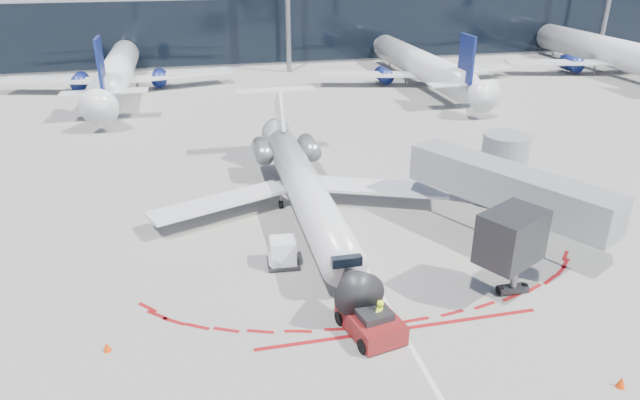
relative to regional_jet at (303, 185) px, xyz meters
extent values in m
plane|color=slate|center=(2.05, -1.97, -2.11)|extent=(260.00, 260.00, 0.00)
cube|color=silver|center=(2.05, 0.03, -2.11)|extent=(0.25, 40.00, 0.01)
cube|color=maroon|center=(2.05, -13.47, -2.11)|extent=(14.00, 0.25, 0.01)
cube|color=gray|center=(2.05, 63.03, 2.89)|extent=(150.00, 24.00, 10.00)
cube|color=black|center=(2.05, 50.98, 2.89)|extent=(150.00, 0.20, 9.00)
cube|color=gray|center=(11.05, -6.47, 1.49)|extent=(8.22, 12.61, 2.30)
cube|color=black|center=(8.00, -12.21, 1.49)|extent=(3.86, 3.44, 2.60)
cylinder|color=slate|center=(8.80, -11.81, -0.91)|extent=(0.36, 0.36, 2.40)
cube|color=black|center=(8.80, -11.81, -1.89)|extent=(1.60, 0.60, 0.30)
cylinder|color=gray|center=(14.11, -0.73, 0.29)|extent=(3.20, 3.20, 4.80)
cylinder|color=black|center=(14.11, -0.73, -1.86)|extent=(4.00, 4.00, 0.50)
cylinder|color=silver|center=(0.00, -1.04, -0.03)|extent=(2.39, 19.51, 2.39)
cone|color=black|center=(0.00, -12.04, -0.03)|extent=(2.39, 2.48, 2.39)
cone|color=silver|center=(0.00, 10.31, -0.03)|extent=(2.39, 3.19, 2.39)
cube|color=black|center=(0.00, -10.62, 0.46)|extent=(1.51, 1.24, 0.49)
cube|color=silver|center=(-5.50, 0.29, -0.83)|extent=(9.50, 5.63, 0.28)
cube|color=silver|center=(5.50, 0.29, -0.83)|extent=(9.50, 5.63, 0.28)
cube|color=silver|center=(0.00, 9.42, 2.10)|extent=(0.22, 4.16, 4.23)
cube|color=silver|center=(0.00, 11.29, 3.70)|extent=(6.39, 1.42, 0.14)
cylinder|color=slate|center=(-1.82, 6.76, 0.19)|extent=(1.33, 3.02, 1.33)
cylinder|color=slate|center=(1.82, 6.76, 0.19)|extent=(1.33, 3.02, 1.33)
cylinder|color=black|center=(0.00, -9.20, -1.87)|extent=(0.20, 0.50, 0.50)
cylinder|color=black|center=(-1.33, 1.18, -1.83)|extent=(0.27, 0.57, 0.57)
cylinder|color=black|center=(1.33, 1.18, -1.83)|extent=(0.27, 0.57, 0.57)
cylinder|color=slate|center=(0.00, -9.20, -1.63)|extent=(0.16, 0.16, 0.98)
cube|color=#5E160D|center=(0.56, -13.36, -1.54)|extent=(2.75, 3.72, 0.95)
cube|color=black|center=(0.62, -13.66, -0.91)|extent=(1.70, 1.54, 0.37)
cylinder|color=slate|center=(0.08, -11.10, -1.75)|extent=(0.67, 2.69, 0.11)
cylinder|color=black|center=(-0.18, -14.69, -1.78)|extent=(0.43, 0.72, 0.67)
cylinder|color=black|center=(1.77, -14.28, -1.78)|extent=(0.43, 0.72, 0.67)
cylinder|color=black|center=(-0.66, -12.43, -1.78)|extent=(0.43, 0.72, 0.67)
cylinder|color=black|center=(1.29, -12.02, -1.78)|extent=(0.43, 0.72, 0.67)
imported|color=#D5FF1A|center=(0.85, -13.63, -1.16)|extent=(0.83, 0.78, 1.91)
cube|color=black|center=(-2.43, -6.48, -1.95)|extent=(1.88, 1.63, 0.20)
cube|color=white|center=(-2.43, -6.48, -1.15)|extent=(1.51, 1.43, 1.42)
cylinder|color=black|center=(-3.18, -7.00, -2.03)|extent=(0.10, 0.18, 0.18)
cylinder|color=black|center=(-1.76, -7.10, -2.03)|extent=(0.10, 0.18, 0.18)
cylinder|color=black|center=(-3.10, -5.85, -2.03)|extent=(0.10, 0.18, 0.18)
cylinder|color=black|center=(-1.68, -5.95, -2.03)|extent=(0.10, 0.18, 0.18)
cone|color=#DE3B04|center=(-11.34, -12.08, -1.87)|extent=(0.35, 0.35, 0.49)
cone|color=#DE3B04|center=(9.54, -19.12, -1.86)|extent=(0.37, 0.37, 0.51)
camera|label=1|loc=(-6.55, -34.18, 14.59)|focal=32.00mm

